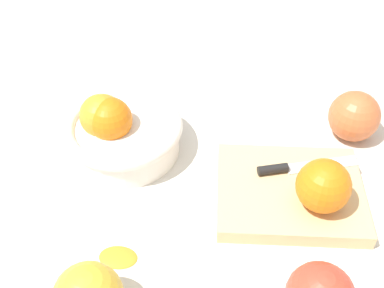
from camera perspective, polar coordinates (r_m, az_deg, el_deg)
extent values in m
plane|color=silver|center=(0.73, 5.13, -6.18)|extent=(2.40, 2.40, 0.00)
cylinder|color=white|center=(0.79, -7.87, 0.69)|extent=(0.18, 0.18, 0.05)
torus|color=white|center=(0.77, -8.05, 2.04)|extent=(0.19, 0.19, 0.02)
sphere|color=orange|center=(0.76, -9.49, 2.84)|extent=(0.07, 0.07, 0.07)
sphere|color=orange|center=(0.77, -10.43, 3.24)|extent=(0.07, 0.07, 0.07)
cube|color=#DBB77F|center=(0.73, 11.27, -5.55)|extent=(0.23, 0.20, 0.02)
sphere|color=orange|center=(0.68, 15.02, -4.72)|extent=(0.07, 0.07, 0.07)
cube|color=silver|center=(0.76, 14.86, -2.38)|extent=(0.11, 0.03, 0.00)
cylinder|color=black|center=(0.73, 9.36, -2.91)|extent=(0.05, 0.02, 0.01)
sphere|color=#CC6638|center=(0.84, 18.32, 3.10)|extent=(0.08, 0.08, 0.08)
ellipsoid|color=orange|center=(0.67, -8.59, -12.72)|extent=(0.06, 0.05, 0.01)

